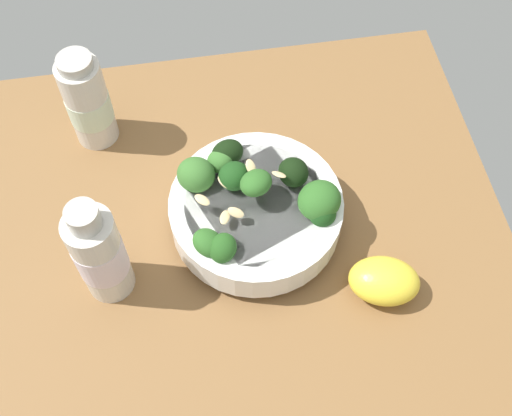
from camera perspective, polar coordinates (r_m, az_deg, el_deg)
The scene contains 5 objects.
ground_plane at distance 73.58cm, azimuth -1.86°, elevation -5.63°, with size 63.70×63.70×3.88cm, color brown.
bowl_of_broccoli at distance 70.89cm, azimuth -0.01°, elevation 0.02°, with size 19.04×19.63×10.19cm.
lemon_wedge at distance 69.81cm, azimuth 11.26°, elevation -6.35°, with size 7.57×5.50×4.39cm, color yellow.
bottle_tall at distance 66.54cm, azimuth -13.67°, elevation -4.21°, with size 5.18×5.18×15.01cm.
bottle_short at distance 79.23cm, azimuth -14.66°, elevation 9.06°, with size 5.24×5.24×13.22cm.
Camera 1 is at (-31.74, 2.79, 64.38)cm, focal length 45.22 mm.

